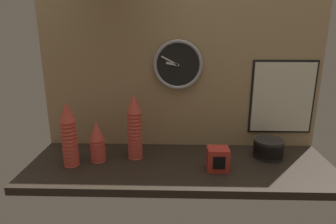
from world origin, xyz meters
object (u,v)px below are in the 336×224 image
at_px(wall_clock, 178,65).
at_px(napkin_dispenser, 218,159).
at_px(cup_stack_left, 97,141).
at_px(menu_board, 282,97).
at_px(bowl_stack_far_right, 268,148).
at_px(cup_stack_center_left, 135,126).
at_px(cup_stack_far_left, 69,134).

xyz_separation_m(wall_clock, napkin_dispenser, (0.20, -0.31, -0.43)).
xyz_separation_m(cup_stack_left, menu_board, (1.03, 0.23, 0.19)).
bearing_deg(napkin_dispenser, wall_clock, 123.78).
bearing_deg(bowl_stack_far_right, wall_clock, 163.12).
bearing_deg(cup_stack_center_left, cup_stack_far_left, -162.39).
bearing_deg(menu_board, wall_clock, -179.16).
bearing_deg(cup_stack_left, cup_stack_far_left, -156.13).
height_order(bowl_stack_far_right, wall_clock, wall_clock).
relative_size(cup_stack_far_left, wall_clock, 1.23).
height_order(menu_board, napkin_dispenser, menu_board).
bearing_deg(cup_stack_left, wall_clock, 27.28).
xyz_separation_m(cup_stack_center_left, wall_clock, (0.23, 0.17, 0.31)).
bearing_deg(bowl_stack_far_right, napkin_dispenser, -152.76).
xyz_separation_m(cup_stack_far_left, cup_stack_left, (0.13, 0.06, -0.06)).
height_order(cup_stack_left, menu_board, menu_board).
bearing_deg(cup_stack_far_left, wall_clock, 26.52).
relative_size(wall_clock, menu_board, 0.65).
xyz_separation_m(cup_stack_left, cup_stack_center_left, (0.20, 0.05, 0.07)).
height_order(cup_stack_center_left, napkin_dispenser, cup_stack_center_left).
relative_size(cup_stack_far_left, menu_board, 0.80).
bearing_deg(cup_stack_center_left, bowl_stack_far_right, 1.70).
relative_size(cup_stack_far_left, napkin_dispenser, 2.97).
height_order(cup_stack_left, bowl_stack_far_right, cup_stack_left).
height_order(cup_stack_far_left, cup_stack_left, cup_stack_far_left).
bearing_deg(bowl_stack_far_right, cup_stack_far_left, -173.29).
distance_m(cup_stack_far_left, wall_clock, 0.70).
bearing_deg(cup_stack_center_left, wall_clock, 36.92).
height_order(cup_stack_center_left, menu_board, menu_board).
distance_m(cup_stack_left, wall_clock, 0.61).
bearing_deg(napkin_dispenser, menu_board, 38.03).
bearing_deg(cup_stack_left, napkin_dispenser, -7.68).
bearing_deg(napkin_dispenser, bowl_stack_far_right, 27.24).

